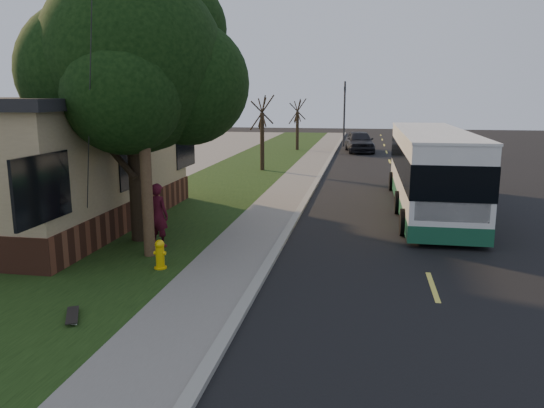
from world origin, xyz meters
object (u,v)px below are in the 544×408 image
(bare_tree_far, at_px, (297,125))
(skateboarder, at_px, (158,215))
(skateboard_main, at_px, (72,315))
(dumpster, at_px, (52,195))
(transit_bus, at_px, (430,168))
(leafy_tree, at_px, (136,65))
(utility_pole, at_px, (141,83))
(traffic_signal, at_px, (344,109))
(distant_car, at_px, (359,141))
(bare_tree_near, at_px, (262,134))
(fire_hydrant, at_px, (160,254))

(bare_tree_far, height_order, skateboarder, bare_tree_far)
(skateboard_main, xyz_separation_m, dumpster, (-6.05, 8.98, 0.51))
(transit_bus, bearing_deg, leafy_tree, -146.12)
(utility_pole, height_order, transit_bus, utility_pole)
(traffic_signal, distance_m, distant_car, 5.05)
(bare_tree_far, distance_m, distant_car, 5.04)
(bare_tree_far, xyz_separation_m, distant_car, (4.89, -0.25, -1.18))
(bare_tree_near, xyz_separation_m, dumpster, (-5.69, -12.21, -1.51))
(transit_bus, distance_m, distant_car, 21.28)
(dumpster, bearing_deg, traffic_signal, 71.04)
(distant_car, bearing_deg, skateboarder, -108.25)
(bare_tree_far, height_order, traffic_signal, traffic_signal)
(utility_pole, xyz_separation_m, bare_tree_near, (-0.19, 17.01, -2.48))
(leafy_tree, bearing_deg, traffic_signal, 81.53)
(transit_bus, bearing_deg, distant_car, 97.89)
(bare_tree_near, xyz_separation_m, skateboarder, (0.11, -16.10, -1.16))
(transit_bus, bearing_deg, fire_hydrant, -130.49)
(skateboarder, height_order, dumpster, skateboarder)
(transit_bus, bearing_deg, bare_tree_far, 110.12)
(dumpster, height_order, distant_car, distant_car)
(traffic_signal, bearing_deg, leafy_tree, -98.47)
(bare_tree_near, height_order, skateboard_main, bare_tree_near)
(leafy_tree, distance_m, dumpster, 7.45)
(bare_tree_near, bearing_deg, fire_hydrant, -87.14)
(leafy_tree, xyz_separation_m, traffic_signal, (4.67, 31.35, -2.00))
(utility_pole, bearing_deg, fire_hydrant, -54.62)
(bare_tree_near, height_order, transit_bus, bare_tree_near)
(utility_pole, distance_m, transit_bus, 11.58)
(leafy_tree, xyz_separation_m, transit_bus, (8.98, 6.03, -3.54))
(distant_car, bearing_deg, transit_bus, -89.62)
(utility_pole, distance_m, leafy_tree, 1.94)
(leafy_tree, relative_size, transit_bus, 0.69)
(utility_pole, bearing_deg, skateboard_main, -87.76)
(skateboard_main, relative_size, distant_car, 0.18)
(utility_pole, bearing_deg, traffic_signal, 83.42)
(bare_tree_far, bearing_deg, dumpster, -104.34)
(fire_hydrant, xyz_separation_m, skateboard_main, (-0.54, -3.19, -0.30))
(fire_hydrant, height_order, distant_car, distant_car)
(transit_bus, xyz_separation_m, skateboard_main, (-7.95, -11.87, -1.50))
(utility_pole, relative_size, leafy_tree, 1.16)
(fire_hydrant, bearing_deg, distant_car, 81.41)
(skateboard_main, bearing_deg, transit_bus, 56.18)
(utility_pole, distance_m, skateboarder, 3.76)
(fire_hydrant, bearing_deg, leafy_tree, 120.67)
(bare_tree_near, distance_m, skateboard_main, 21.29)
(fire_hydrant, relative_size, skateboarder, 0.40)
(bare_tree_far, bearing_deg, skateboard_main, -90.24)
(skateboard_main, bearing_deg, leafy_tree, 100.00)
(utility_pole, xyz_separation_m, bare_tree_far, (0.31, 29.01, -2.63))
(skateboarder, bearing_deg, transit_bus, -122.09)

